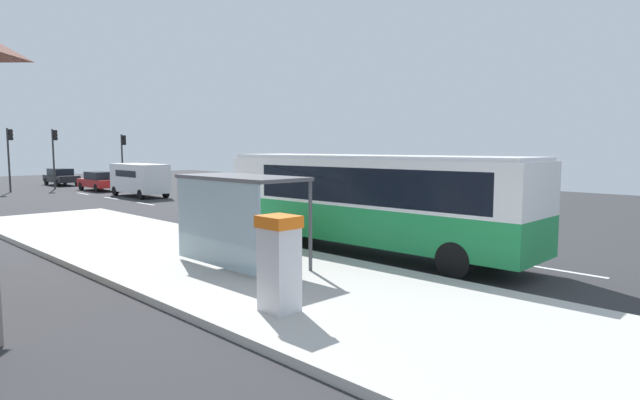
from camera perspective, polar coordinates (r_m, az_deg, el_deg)
ground_plane at (r=29.64m, az=-14.42°, el=-1.22°), size 56.00×92.00×0.04m
sidewalk_platform at (r=16.21m, az=-12.44°, el=-6.44°), size 6.20×30.00×0.18m
lane_stripe_seg_0 at (r=16.40m, az=25.04°, el=-7.01°), size 0.16×2.20×0.01m
lane_stripe_seg_1 at (r=18.66m, az=10.43°, el=-5.07°), size 0.16×2.20×0.01m
lane_stripe_seg_2 at (r=21.85m, az=-0.41°, el=-3.40°), size 0.16×2.20×0.01m
lane_stripe_seg_3 at (r=25.62m, az=-8.26°, el=-2.10°), size 0.16×2.20×0.01m
lane_stripe_seg_4 at (r=29.76m, az=-14.01°, el=-1.13°), size 0.16×2.20×0.01m
lane_stripe_seg_5 at (r=34.13m, az=-18.31°, el=-0.39°), size 0.16×2.20×0.01m
lane_stripe_seg_6 at (r=38.65m, az=-21.62°, el=0.18°), size 0.16×2.20×0.01m
lane_stripe_seg_7 at (r=43.28m, az=-24.24°, el=0.63°), size 0.16×2.20×0.01m
bus at (r=17.17m, az=5.32°, el=0.27°), size 2.85×11.08×3.21m
white_van at (r=39.10m, az=-18.90°, el=2.30°), size 2.06×5.21×2.30m
sedan_near at (r=45.78m, az=-22.74°, el=1.93°), size 1.87×4.42×1.52m
sedan_far at (r=53.77m, az=-26.17°, el=2.28°), size 1.85×4.40×1.52m
ticket_machine at (r=10.64m, az=-4.42°, el=-6.76°), size 0.66×0.76×1.94m
recycling_bin_yellow at (r=16.66m, az=-4.38°, el=-4.01°), size 0.52×0.52×0.95m
recycling_bin_green at (r=17.19m, az=-5.89°, el=-3.72°), size 0.52×0.52×0.95m
traffic_light_near_side at (r=49.28m, az=-20.48°, el=4.89°), size 0.49×0.28×4.58m
traffic_light_far_side at (r=47.17m, az=-30.49°, el=4.70°), size 0.49×0.28×4.92m
traffic_light_median at (r=48.92m, az=-26.74°, el=4.91°), size 0.49×0.28×4.95m
bus_shelter at (r=14.66m, az=-9.50°, el=0.28°), size 1.80×4.00×2.50m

